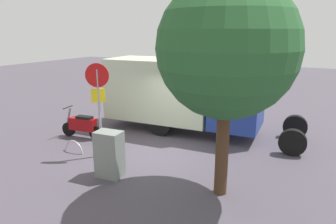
{
  "coord_description": "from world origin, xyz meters",
  "views": [
    {
      "loc": [
        -4.82,
        8.35,
        4.05
      ],
      "look_at": [
        0.07,
        -0.79,
        1.29
      ],
      "focal_mm": 32.62,
      "sensor_mm": 36.0,
      "label": 1
    }
  ],
  "objects": [
    {
      "name": "utility_cabinet",
      "position": [
        0.43,
        2.05,
        0.67
      ],
      "size": [
        0.78,
        0.58,
        1.34
      ],
      "primitive_type": "cube",
      "rotation": [
        0.0,
        0.0,
        0.09
      ],
      "color": "gray",
      "rests_on": "ground"
    },
    {
      "name": "motorcycle",
      "position": [
        3.42,
        -0.03,
        0.52
      ],
      "size": [
        1.81,
        0.59,
        1.2
      ],
      "rotation": [
        0.0,
        0.0,
        0.13
      ],
      "color": "black",
      "rests_on": "ground"
    },
    {
      "name": "box_truck_near",
      "position": [
        0.44,
        -2.72,
        1.62
      ],
      "size": [
        8.08,
        2.69,
        2.93
      ],
      "rotation": [
        0.0,
        0.0,
        3.21
      ],
      "color": "black",
      "rests_on": "ground"
    },
    {
      "name": "stop_sign",
      "position": [
        1.6,
        1.03,
        2.06
      ],
      "size": [
        0.71,
        0.33,
        3.09
      ],
      "color": "#9E9EA3",
      "rests_on": "ground"
    },
    {
      "name": "ground_plane",
      "position": [
        0.0,
        0.0,
        0.0
      ],
      "size": [
        60.0,
        60.0,
        0.0
      ],
      "primitive_type": "plane",
      "color": "#4B4450"
    },
    {
      "name": "bike_rack_hoop",
      "position": [
        2.68,
        1.2,
        0.0
      ],
      "size": [
        0.85,
        0.1,
        0.85
      ],
      "primitive_type": "torus",
      "rotation": [
        1.57,
        0.0,
        -0.06
      ],
      "color": "#B7B7BC",
      "rests_on": "ground"
    },
    {
      "name": "street_tree",
      "position": [
        -2.66,
        1.46,
        3.64
      ],
      "size": [
        3.28,
        3.28,
        5.3
      ],
      "color": "#47301E",
      "rests_on": "ground"
    }
  ]
}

